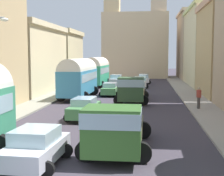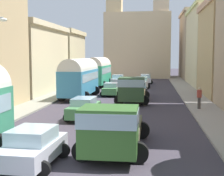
{
  "view_description": "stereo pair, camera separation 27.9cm",
  "coord_description": "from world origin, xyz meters",
  "px_view_note": "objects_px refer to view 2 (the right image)",
  "views": [
    {
      "loc": [
        2.76,
        -8.17,
        4.39
      ],
      "look_at": [
        0.0,
        16.17,
        1.94
      ],
      "focal_mm": 52.25,
      "sensor_mm": 36.0,
      "label": 1
    },
    {
      "loc": [
        3.04,
        -8.14,
        4.39
      ],
      "look_at": [
        0.0,
        16.17,
        1.94
      ],
      "focal_mm": 52.25,
      "sensor_mm": 36.0,
      "label": 2
    }
  ],
  "objects_px": {
    "parked_bus_1": "(80,76)",
    "parked_bus_2": "(99,70)",
    "car_3": "(33,147)",
    "car_4": "(84,108)",
    "car_1": "(141,82)",
    "pedestrian_0": "(199,97)",
    "car_2": "(145,79)",
    "cargo_truck_0": "(113,128)",
    "cargo_truck_1": "(132,90)",
    "car_0": "(139,89)",
    "car_5": "(111,89)",
    "car_6": "(118,80)"
  },
  "relations": [
    {
      "from": "parked_bus_1",
      "to": "parked_bus_2",
      "type": "xyz_separation_m",
      "value": [
        -0.12,
        12.63,
        0.05
      ]
    },
    {
      "from": "car_3",
      "to": "car_4",
      "type": "distance_m",
      "value": 9.75
    },
    {
      "from": "parked_bus_1",
      "to": "parked_bus_2",
      "type": "bearing_deg",
      "value": 90.53
    },
    {
      "from": "car_1",
      "to": "pedestrian_0",
      "type": "height_order",
      "value": "pedestrian_0"
    },
    {
      "from": "car_3",
      "to": "pedestrian_0",
      "type": "relative_size",
      "value": 2.03
    },
    {
      "from": "car_2",
      "to": "pedestrian_0",
      "type": "xyz_separation_m",
      "value": [
        4.84,
        -24.87,
        0.32
      ]
    },
    {
      "from": "cargo_truck_0",
      "to": "car_4",
      "type": "height_order",
      "value": "cargo_truck_0"
    },
    {
      "from": "car_1",
      "to": "parked_bus_1",
      "type": "bearing_deg",
      "value": -117.47
    },
    {
      "from": "cargo_truck_1",
      "to": "car_2",
      "type": "height_order",
      "value": "cargo_truck_1"
    },
    {
      "from": "cargo_truck_0",
      "to": "car_0",
      "type": "height_order",
      "value": "cargo_truck_0"
    },
    {
      "from": "car_1",
      "to": "cargo_truck_0",
      "type": "bearing_deg",
      "value": -90.39
    },
    {
      "from": "car_5",
      "to": "pedestrian_0",
      "type": "height_order",
      "value": "pedestrian_0"
    },
    {
      "from": "car_6",
      "to": "pedestrian_0",
      "type": "relative_size",
      "value": 2.0
    },
    {
      "from": "car_2",
      "to": "pedestrian_0",
      "type": "bearing_deg",
      "value": -78.99
    },
    {
      "from": "cargo_truck_1",
      "to": "car_5",
      "type": "bearing_deg",
      "value": 115.65
    },
    {
      "from": "parked_bus_1",
      "to": "cargo_truck_0",
      "type": "relative_size",
      "value": 1.23
    },
    {
      "from": "cargo_truck_1",
      "to": "cargo_truck_0",
      "type": "bearing_deg",
      "value": -89.58
    },
    {
      "from": "parked_bus_1",
      "to": "car_1",
      "type": "xyz_separation_m",
      "value": [
        5.97,
        11.48,
        -1.49
      ]
    },
    {
      "from": "cargo_truck_0",
      "to": "car_6",
      "type": "xyz_separation_m",
      "value": [
        -3.29,
        32.61,
        -0.39
      ]
    },
    {
      "from": "car_4",
      "to": "car_3",
      "type": "bearing_deg",
      "value": -90.08
    },
    {
      "from": "parked_bus_1",
      "to": "car_5",
      "type": "bearing_deg",
      "value": 39.07
    },
    {
      "from": "car_6",
      "to": "pedestrian_0",
      "type": "bearing_deg",
      "value": -66.59
    },
    {
      "from": "car_1",
      "to": "car_4",
      "type": "bearing_deg",
      "value": -98.18
    },
    {
      "from": "car_1",
      "to": "pedestrian_0",
      "type": "xyz_separation_m",
      "value": [
        5.23,
        -17.78,
        0.29
      ]
    },
    {
      "from": "parked_bus_1",
      "to": "cargo_truck_0",
      "type": "height_order",
      "value": "parked_bus_1"
    },
    {
      "from": "car_5",
      "to": "pedestrian_0",
      "type": "relative_size",
      "value": 2.08
    },
    {
      "from": "car_3",
      "to": "car_6",
      "type": "relative_size",
      "value": 1.01
    },
    {
      "from": "parked_bus_2",
      "to": "pedestrian_0",
      "type": "height_order",
      "value": "parked_bus_2"
    },
    {
      "from": "parked_bus_1",
      "to": "car_4",
      "type": "xyz_separation_m",
      "value": [
        2.76,
        -10.86,
        -1.51
      ]
    },
    {
      "from": "cargo_truck_1",
      "to": "car_2",
      "type": "distance_m",
      "value": 21.76
    },
    {
      "from": "parked_bus_2",
      "to": "car_2",
      "type": "bearing_deg",
      "value": 42.53
    },
    {
      "from": "parked_bus_1",
      "to": "pedestrian_0",
      "type": "relative_size",
      "value": 4.48
    },
    {
      "from": "car_5",
      "to": "car_1",
      "type": "bearing_deg",
      "value": 71.71
    },
    {
      "from": "parked_bus_2",
      "to": "cargo_truck_0",
      "type": "xyz_separation_m",
      "value": [
        5.88,
        -31.37,
        -1.11
      ]
    },
    {
      "from": "parked_bus_2",
      "to": "car_0",
      "type": "bearing_deg",
      "value": -58.77
    },
    {
      "from": "car_0",
      "to": "car_3",
      "type": "xyz_separation_m",
      "value": [
        -3.24,
        -23.18,
        -0.03
      ]
    },
    {
      "from": "cargo_truck_0",
      "to": "car_3",
      "type": "distance_m",
      "value": 3.58
    },
    {
      "from": "car_3",
      "to": "car_6",
      "type": "xyz_separation_m",
      "value": [
        -0.27,
        34.48,
        0.06
      ]
    },
    {
      "from": "cargo_truck_1",
      "to": "car_0",
      "type": "bearing_deg",
      "value": 86.66
    },
    {
      "from": "parked_bus_2",
      "to": "car_5",
      "type": "xyz_separation_m",
      "value": [
        3.09,
        -10.22,
        -1.59
      ]
    },
    {
      "from": "cargo_truck_0",
      "to": "car_6",
      "type": "bearing_deg",
      "value": 95.76
    },
    {
      "from": "parked_bus_2",
      "to": "car_1",
      "type": "xyz_separation_m",
      "value": [
        6.09,
        -1.15,
        -1.55
      ]
    },
    {
      "from": "cargo_truck_0",
      "to": "cargo_truck_1",
      "type": "relative_size",
      "value": 1.0
    },
    {
      "from": "car_2",
      "to": "car_5",
      "type": "relative_size",
      "value": 1.1
    },
    {
      "from": "car_2",
      "to": "car_5",
      "type": "xyz_separation_m",
      "value": [
        -3.39,
        -16.16,
        -0.01
      ]
    },
    {
      "from": "cargo_truck_1",
      "to": "car_6",
      "type": "xyz_separation_m",
      "value": [
        -3.18,
        17.03,
        -0.47
      ]
    },
    {
      "from": "car_0",
      "to": "car_2",
      "type": "distance_m",
      "value": 16.01
    },
    {
      "from": "parked_bus_1",
      "to": "car_6",
      "type": "height_order",
      "value": "parked_bus_1"
    },
    {
      "from": "parked_bus_2",
      "to": "car_6",
      "type": "bearing_deg",
      "value": 25.58
    },
    {
      "from": "car_6",
      "to": "pedestrian_0",
      "type": "height_order",
      "value": "pedestrian_0"
    }
  ]
}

